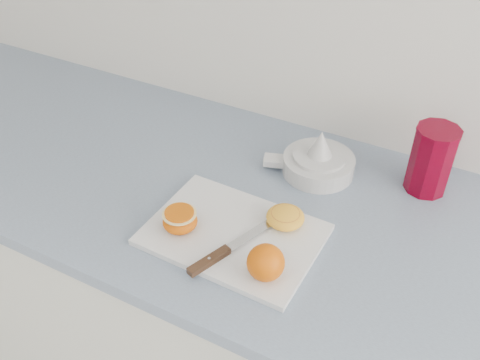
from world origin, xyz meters
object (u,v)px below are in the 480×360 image
Objects in this scene: cutting_board at (233,235)px; red_tumbler at (431,162)px; counter at (315,358)px; half_orange at (180,220)px; citrus_juicer at (318,161)px.

cutting_board is 2.17× the size of red_tumbler.
half_orange is at bearing -148.29° from counter.
red_tumbler is at bearing 13.89° from citrus_juicer.
counter is at bearing 36.72° from cutting_board.
counter is 39.03× the size of half_orange.
citrus_juicer is at bearing 62.19° from half_orange.
red_tumbler is (0.22, 0.05, 0.04)m from citrus_juicer.
red_tumbler reaches higher than citrus_juicer.
counter is 8.10× the size of cutting_board.
counter is at bearing -56.56° from citrus_juicer.
citrus_juicer is (0.06, 0.26, 0.02)m from cutting_board.
red_tumbler is (0.12, 0.20, 0.51)m from counter.
cutting_board is 0.27m from citrus_juicer.
citrus_juicer is (0.16, 0.30, -0.00)m from half_orange.
cutting_board is (-0.16, -0.12, 0.45)m from counter.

